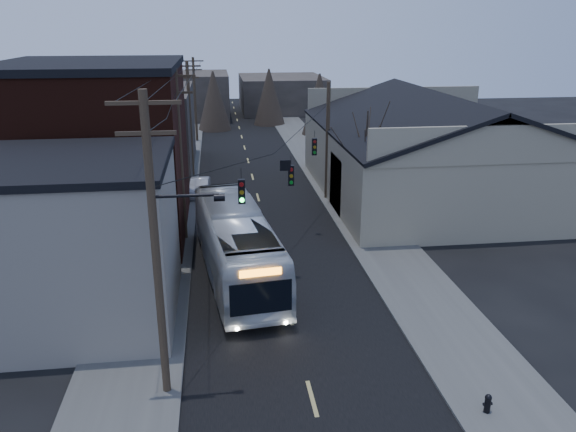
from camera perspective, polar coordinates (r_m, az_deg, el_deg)
name	(u,v)px	position (r m, az deg, el deg)	size (l,w,h in m)	color
road_surface	(254,183)	(45.85, -3.46, 3.35)	(9.00, 110.00, 0.02)	black
sidewalk_left	(173,185)	(45.88, -11.60, 3.07)	(4.00, 110.00, 0.12)	#474744
sidewalk_right	(332,180)	(46.70, 4.53, 3.68)	(4.00, 110.00, 0.12)	#474744
building_clapboard	(76,243)	(25.43, -20.73, -2.59)	(8.00, 8.00, 7.00)	gray
building_brick	(97,153)	(35.56, -18.80, 6.08)	(10.00, 12.00, 10.00)	black
building_left_far	(140,130)	(51.27, -14.80, 8.43)	(9.00, 14.00, 7.00)	#312D27
warehouse	(433,160)	(43.28, 14.48, 5.51)	(16.16, 20.60, 7.73)	gray
building_far_left	(192,96)	(79.68, -9.76, 11.96)	(10.00, 12.00, 6.00)	#312D27
building_far_right	(282,94)	(85.23, -0.66, 12.33)	(12.00, 14.00, 5.00)	#312D27
bare_tree	(365,167)	(36.41, 7.87, 4.93)	(0.40, 0.40, 7.20)	black
utility_lines	(213,138)	(38.92, -7.60, 7.89)	(11.24, 45.28, 10.50)	#382B1E
bus	(236,244)	(28.54, -5.27, -2.80)	(2.97, 12.67, 3.53)	silver
parked_car	(200,187)	(42.82, -8.96, 2.90)	(1.36, 3.90, 1.29)	#B2B3BA
fire_hydrant	(488,403)	(20.56, 19.63, -17.43)	(0.31, 0.23, 0.67)	black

